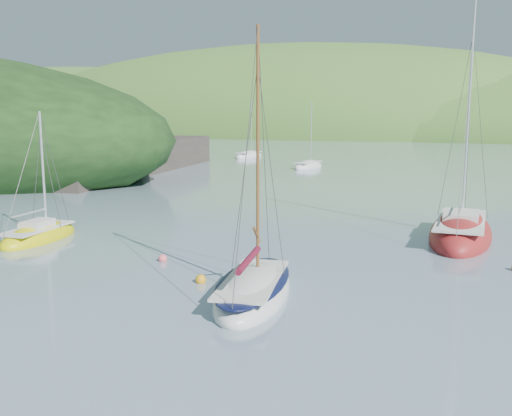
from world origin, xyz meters
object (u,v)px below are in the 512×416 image
at_px(sloop_red, 460,235).
at_px(distant_sloop_a, 308,167).
at_px(sailboat_yellow, 39,237).
at_px(distant_sloop_c, 249,156).
at_px(daysailer_white, 253,291).

bearing_deg(sloop_red, distant_sloop_a, 118.90).
xyz_separation_m(sailboat_yellow, distant_sloop_c, (-13.48, 55.83, -0.01)).
bearing_deg(daysailer_white, distant_sloop_a, 93.91).
bearing_deg(sailboat_yellow, distant_sloop_a, 82.17).
height_order(sailboat_yellow, distant_sloop_c, distant_sloop_c).
xyz_separation_m(distant_sloop_a, distant_sloop_c, (-13.57, 12.03, 0.01)).
distance_m(sloop_red, distant_sloop_a, 40.04).
height_order(sloop_red, distant_sloop_a, sloop_red).
relative_size(sailboat_yellow, distant_sloop_c, 0.78).
xyz_separation_m(daysailer_white, sloop_red, (6.12, 13.37, 0.01)).
bearing_deg(distant_sloop_a, sailboat_yellow, -82.47).
height_order(daysailer_white, distant_sloop_a, daysailer_white).
height_order(daysailer_white, distant_sloop_c, daysailer_white).
bearing_deg(sailboat_yellow, distant_sloop_c, 95.86).
bearing_deg(sloop_red, distant_sloop_c, 124.42).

